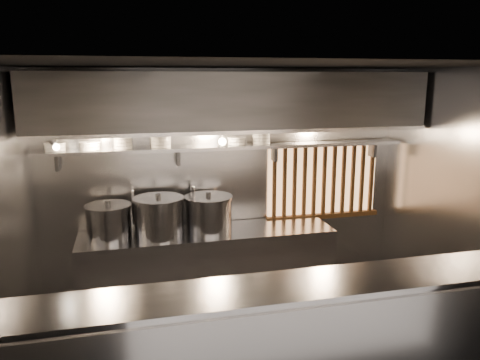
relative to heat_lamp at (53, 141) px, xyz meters
name	(u,v)px	position (x,y,z in m)	size (l,w,h in m)	color
floor	(257,348)	(1.90, -0.85, -2.07)	(4.50, 4.50, 0.00)	black
ceiling	(260,65)	(1.90, -0.85, 0.73)	(4.50, 4.50, 0.00)	black
wall_back	(226,183)	(1.90, 0.65, -0.67)	(4.50, 4.50, 0.00)	gray
wall_left	(1,235)	(-0.35, -0.85, -0.67)	(3.00, 3.00, 0.00)	gray
wall_right	(462,202)	(4.15, -0.85, -0.67)	(3.00, 3.00, 0.00)	gray
serving_counter	(291,351)	(1.90, -1.81, -1.50)	(4.50, 0.56, 1.13)	#9A9A9F
cooking_bench	(208,267)	(1.60, 0.28, -1.62)	(3.00, 0.70, 0.90)	#9A9A9F
bowl_shelf	(229,147)	(1.90, 0.47, -0.19)	(4.40, 0.34, 0.04)	#9A9A9F
exhaust_hood	(233,102)	(1.90, 0.25, 0.36)	(4.40, 0.81, 0.65)	#2D2D30
wood_screen	(323,180)	(3.20, 0.60, -0.69)	(1.56, 0.09, 1.04)	#FFB572
faucet_left	(133,198)	(0.75, 0.52, -0.76)	(0.04, 0.30, 0.50)	silver
faucet_right	(192,194)	(1.45, 0.52, -0.76)	(0.04, 0.30, 0.50)	silver
heat_lamp	(53,141)	(0.00, 0.00, 0.00)	(0.25, 0.35, 0.20)	#9A9A9F
pendant_bulb	(222,141)	(1.80, 0.35, -0.11)	(0.09, 0.09, 0.19)	#2D2D30
stock_pot_left	(159,217)	(1.03, 0.24, -0.93)	(0.61, 0.61, 0.50)	#9A9A9F
stock_pot_mid	(109,222)	(0.47, 0.30, -0.97)	(0.53, 0.53, 0.44)	#9A9A9F
stock_pot_right	(209,213)	(1.62, 0.31, -0.95)	(0.73, 0.73, 0.47)	#9A9A9F
bowl_stack_0	(55,147)	(-0.05, 0.47, -0.12)	(0.23, 0.23, 0.09)	white
bowl_stack_1	(90,146)	(0.31, 0.47, -0.12)	(0.24, 0.24, 0.09)	white
bowl_stack_2	(123,141)	(0.67, 0.47, -0.08)	(0.22, 0.22, 0.17)	white
bowl_stack_3	(161,142)	(1.10, 0.47, -0.10)	(0.24, 0.24, 0.13)	white
bowl_stack_4	(236,141)	(1.99, 0.47, -0.12)	(0.22, 0.22, 0.09)	white
bowl_stack_5	(261,137)	(2.30, 0.47, -0.08)	(0.23, 0.23, 0.17)	white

